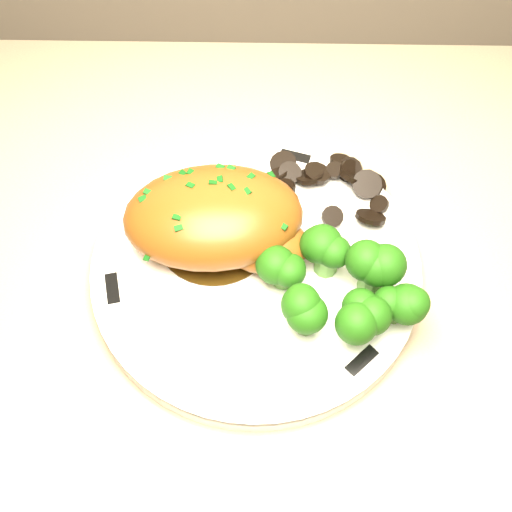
{
  "coord_description": "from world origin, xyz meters",
  "views": [
    {
      "loc": [
        -0.65,
        1.39,
        1.45
      ],
      "look_at": [
        -0.65,
        1.67,
        0.98
      ],
      "focal_mm": 45.0,
      "sensor_mm": 36.0,
      "label": 1
    }
  ],
  "objects_px": {
    "counter": "(470,434)",
    "plate": "(256,268)",
    "chicken_breast": "(220,220)",
    "broccoli_florets": "(342,286)"
  },
  "relations": [
    {
      "from": "counter",
      "to": "plate",
      "type": "bearing_deg",
      "value": 179.64
    },
    {
      "from": "plate",
      "to": "chicken_breast",
      "type": "xyz_separation_m",
      "value": [
        -0.03,
        0.02,
        0.04
      ]
    },
    {
      "from": "counter",
      "to": "broccoli_florets",
      "type": "bearing_deg",
      "value": -172.19
    },
    {
      "from": "plate",
      "to": "broccoli_florets",
      "type": "height_order",
      "value": "broccoli_florets"
    },
    {
      "from": "counter",
      "to": "chicken_breast",
      "type": "distance_m",
      "value": 0.63
    },
    {
      "from": "counter",
      "to": "broccoli_florets",
      "type": "xyz_separation_m",
      "value": [
        -0.26,
        -0.04,
        0.52
      ]
    },
    {
      "from": "counter",
      "to": "plate",
      "type": "distance_m",
      "value": 0.58
    },
    {
      "from": "counter",
      "to": "chicken_breast",
      "type": "height_order",
      "value": "counter"
    },
    {
      "from": "chicken_breast",
      "to": "broccoli_florets",
      "type": "distance_m",
      "value": 0.12
    },
    {
      "from": "counter",
      "to": "plate",
      "type": "xyz_separation_m",
      "value": [
        -0.33,
        0.0,
        0.48
      ]
    }
  ]
}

